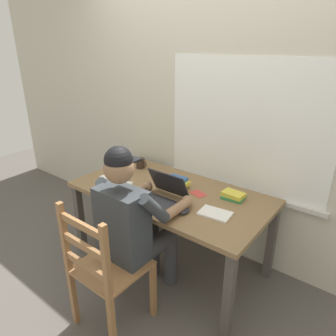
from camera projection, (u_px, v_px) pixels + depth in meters
ground_plane at (170, 261)px, 2.72m from camera, size 8.00×8.00×0.00m
back_wall at (206, 108)px, 2.59m from camera, size 6.00×0.08×2.60m
desk at (170, 199)px, 2.49m from camera, size 1.59×0.83×0.70m
seated_person at (134, 221)px, 2.07m from camera, size 0.50×0.60×1.25m
wooden_chair at (105, 270)px, 1.95m from camera, size 0.42×0.42×0.94m
laptop at (161, 196)px, 2.27m from camera, size 0.33×0.33×0.22m
computer_mouse at (184, 211)px, 2.12m from camera, size 0.06×0.10×0.03m
coffee_mug_white at (106, 182)px, 2.49m from camera, size 0.12×0.09×0.10m
coffee_mug_dark at (141, 163)px, 2.90m from camera, size 0.12×0.08×0.09m
book_stack_main at (233, 196)px, 2.32m from camera, size 0.17×0.15×0.05m
book_stack_side at (176, 183)px, 2.50m from camera, size 0.19×0.15×0.08m
paper_pile_near_laptop at (215, 213)px, 2.11m from camera, size 0.23×0.17×0.01m
paper_pile_back_corner at (118, 185)px, 2.55m from camera, size 0.25×0.24×0.00m
paper_pile_side at (118, 177)px, 2.70m from camera, size 0.21×0.20×0.00m
landscape_photo_print at (198, 194)px, 2.40m from camera, size 0.15×0.13×0.00m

